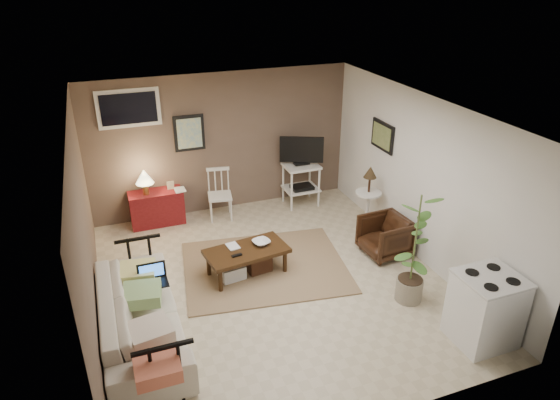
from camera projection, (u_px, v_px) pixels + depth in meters
name	position (u px, v px, depth m)	size (l,w,h in m)	color
floor	(272.00, 282.00, 6.88)	(5.00, 5.00, 0.00)	#C1B293
art_back	(189.00, 133.00, 8.17)	(0.50, 0.03, 0.60)	black
art_right	(383.00, 136.00, 7.81)	(0.03, 0.60, 0.45)	black
window	(129.00, 108.00, 7.67)	(0.96, 0.03, 0.60)	silver
rug	(265.00, 267.00, 7.20)	(2.29, 1.83, 0.02)	#956F56
coffee_table	(246.00, 260.00, 6.95)	(1.19, 0.73, 0.43)	#39210F
sofa	(139.00, 308.00, 5.68)	(2.21, 0.65, 0.87)	beige
sofa_pillows	(146.00, 313.00, 5.43)	(0.43, 2.11, 0.15)	beige
sofa_end_rails	(151.00, 310.00, 5.74)	(0.60, 2.21, 0.74)	black
laptop	(153.00, 277.00, 6.01)	(0.34, 0.25, 0.23)	black
red_console	(156.00, 205.00, 8.26)	(0.87, 0.39, 1.00)	maroon
spindle_chair	(220.00, 196.00, 8.44)	(0.45, 0.45, 0.86)	silver
tv_stand	(301.00, 170.00, 8.79)	(0.71, 0.49, 1.27)	silver
side_table	(369.00, 191.00, 7.95)	(0.41, 0.41, 1.11)	silver
armchair	(385.00, 235.00, 7.40)	(0.64, 0.60, 0.65)	black
potted_plant	(415.00, 245.00, 6.18)	(0.38, 0.38, 1.53)	gray
stove	(485.00, 309.00, 5.65)	(0.67, 0.63, 0.88)	silver
bowl	(261.00, 237.00, 6.96)	(0.24, 0.06, 0.24)	#39210F
book_table	(227.00, 241.00, 6.87)	(0.16, 0.02, 0.21)	#39210F
book_console	(174.00, 185.00, 8.14)	(0.17, 0.02, 0.23)	#39210F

